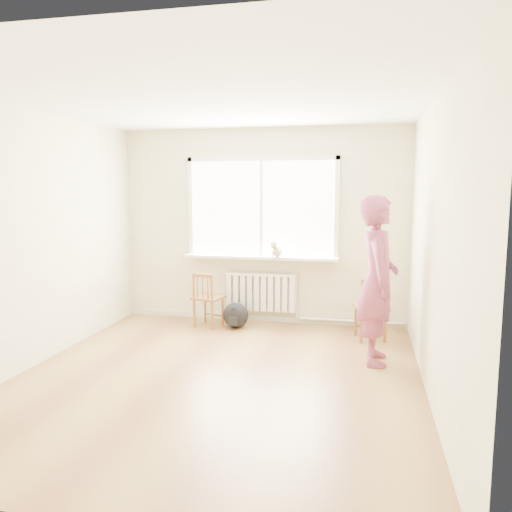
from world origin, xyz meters
The scene contains 13 objects.
floor centered at (0.00, 0.00, 0.00)m, with size 4.50×4.50×0.00m, color olive.
ceiling centered at (0.00, 0.00, 2.70)m, with size 4.50×4.50×0.00m, color white.
back_wall centered at (0.00, 2.25, 1.35)m, with size 4.00×0.01×2.70m, color beige.
window centered at (0.00, 2.22, 1.66)m, with size 2.12×0.05×1.42m.
windowsill centered at (0.00, 2.14, 0.93)m, with size 2.15×0.22×0.04m, color white.
radiator centered at (0.00, 2.16, 0.44)m, with size 1.00×0.12×0.55m.
heating_pipe centered at (1.25, 2.19, 0.08)m, with size 0.04×0.04×1.40m, color silver.
baseboard centered at (0.00, 2.23, 0.04)m, with size 4.00×0.03×0.08m, color beige.
chair_left centered at (-0.67, 1.77, 0.38)m, with size 0.44×0.43×0.75m.
chair_right centered at (1.51, 1.62, 0.40)m, with size 0.47×0.46×0.79m.
person centered at (1.55, 0.83, 0.90)m, with size 0.66×0.43×1.80m, color #C24063.
cat centered at (0.25, 2.06, 1.05)m, with size 0.22×0.37×0.25m.
backpack centered at (-0.27, 1.80, 0.17)m, with size 0.35×0.26×0.35m, color black.
Camera 1 is at (1.40, -4.56, 1.87)m, focal length 35.00 mm.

